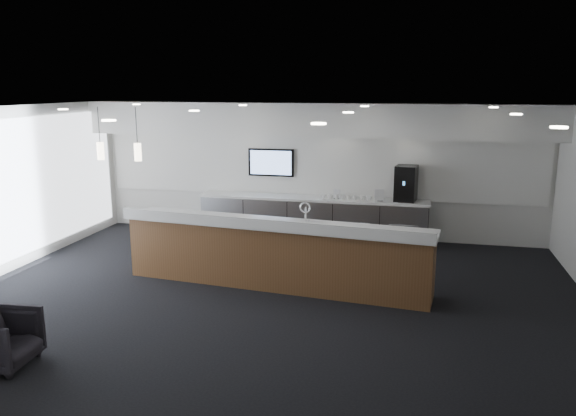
# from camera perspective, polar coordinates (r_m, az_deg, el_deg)

# --- Properties ---
(ground) EXTENTS (10.00, 10.00, 0.00)m
(ground) POSITION_cam_1_polar(r_m,az_deg,el_deg) (9.19, -1.82, -9.06)
(ground) COLOR black
(ground) RESTS_ON ground
(ceiling) EXTENTS (10.00, 8.00, 0.02)m
(ceiling) POSITION_cam_1_polar(r_m,az_deg,el_deg) (8.56, -1.96, 9.97)
(ceiling) COLOR black
(ceiling) RESTS_ON back_wall
(back_wall) EXTENTS (10.00, 0.02, 3.00)m
(back_wall) POSITION_cam_1_polar(r_m,az_deg,el_deg) (12.60, 2.80, 3.88)
(back_wall) COLOR silver
(back_wall) RESTS_ON ground
(soffit_bulkhead) EXTENTS (10.00, 0.90, 0.70)m
(soffit_bulkhead) POSITION_cam_1_polar(r_m,az_deg,el_deg) (12.04, 2.47, 9.00)
(soffit_bulkhead) COLOR silver
(soffit_bulkhead) RESTS_ON back_wall
(alcove_panel) EXTENTS (9.80, 0.06, 1.40)m
(alcove_panel) POSITION_cam_1_polar(r_m,az_deg,el_deg) (12.56, 2.78, 4.31)
(alcove_panel) COLOR silver
(alcove_panel) RESTS_ON back_wall
(back_credenza) EXTENTS (5.06, 0.66, 0.95)m
(back_credenza) POSITION_cam_1_polar(r_m,az_deg,el_deg) (12.44, 2.45, -1.02)
(back_credenza) COLOR gray
(back_credenza) RESTS_ON ground
(wall_tv) EXTENTS (1.05, 0.08, 0.62)m
(wall_tv) POSITION_cam_1_polar(r_m,az_deg,el_deg) (12.70, -1.73, 4.64)
(wall_tv) COLOR black
(wall_tv) RESTS_ON back_wall
(pendant_left) EXTENTS (0.12, 0.12, 0.30)m
(pendant_left) POSITION_cam_1_polar(r_m,az_deg,el_deg) (10.23, -13.91, 5.80)
(pendant_left) COLOR #F9E5C2
(pendant_left) RESTS_ON ceiling
(pendant_right) EXTENTS (0.12, 0.12, 0.30)m
(pendant_right) POSITION_cam_1_polar(r_m,az_deg,el_deg) (10.56, -17.32, 5.80)
(pendant_right) COLOR #F9E5C2
(pendant_right) RESTS_ON ceiling
(ceiling_can_lights) EXTENTS (7.00, 5.00, 0.02)m
(ceiling_can_lights) POSITION_cam_1_polar(r_m,az_deg,el_deg) (8.56, -1.96, 9.77)
(ceiling_can_lights) COLOR white
(ceiling_can_lights) RESTS_ON ceiling
(service_counter) EXTENTS (5.38, 1.41, 1.49)m
(service_counter) POSITION_cam_1_polar(r_m,az_deg,el_deg) (9.53, -1.29, -4.60)
(service_counter) COLOR brown
(service_counter) RESTS_ON ground
(coffee_machine) EXTENTS (0.50, 0.59, 0.75)m
(coffee_machine) POSITION_cam_1_polar(r_m,az_deg,el_deg) (12.13, 11.90, 2.47)
(coffee_machine) COLOR black
(coffee_machine) RESTS_ON back_credenza
(info_sign_left) EXTENTS (0.15, 0.04, 0.21)m
(info_sign_left) POSITION_cam_1_polar(r_m,az_deg,el_deg) (12.17, 4.99, 1.42)
(info_sign_left) COLOR silver
(info_sign_left) RESTS_ON back_credenza
(info_sign_right) EXTENTS (0.19, 0.08, 0.26)m
(info_sign_right) POSITION_cam_1_polar(r_m,az_deg,el_deg) (12.04, 9.24, 1.30)
(info_sign_right) COLOR silver
(info_sign_right) RESTS_ON back_credenza
(armchair) EXTENTS (0.80, 0.78, 0.68)m
(armchair) POSITION_cam_1_polar(r_m,az_deg,el_deg) (7.80, -27.09, -11.81)
(armchair) COLOR black
(armchair) RESTS_ON ground
(cup_0) EXTENTS (0.11, 0.11, 0.10)m
(cup_0) POSITION_cam_1_polar(r_m,az_deg,el_deg) (12.11, 8.21, 1.03)
(cup_0) COLOR white
(cup_0) RESTS_ON back_credenza
(cup_1) EXTENTS (0.16, 0.16, 0.10)m
(cup_1) POSITION_cam_1_polar(r_m,az_deg,el_deg) (12.12, 7.55, 1.06)
(cup_1) COLOR white
(cup_1) RESTS_ON back_credenza
(cup_2) EXTENTS (0.14, 0.14, 0.10)m
(cup_2) POSITION_cam_1_polar(r_m,az_deg,el_deg) (12.13, 6.89, 1.09)
(cup_2) COLOR white
(cup_2) RESTS_ON back_credenza
(cup_3) EXTENTS (0.14, 0.14, 0.10)m
(cup_3) POSITION_cam_1_polar(r_m,az_deg,el_deg) (12.15, 6.23, 1.12)
(cup_3) COLOR white
(cup_3) RESTS_ON back_credenza
(cup_4) EXTENTS (0.15, 0.15, 0.10)m
(cup_4) POSITION_cam_1_polar(r_m,az_deg,el_deg) (12.16, 5.58, 1.15)
(cup_4) COLOR white
(cup_4) RESTS_ON back_credenza
(cup_5) EXTENTS (0.12, 0.12, 0.10)m
(cup_5) POSITION_cam_1_polar(r_m,az_deg,el_deg) (12.18, 4.93, 1.18)
(cup_5) COLOR white
(cup_5) RESTS_ON back_credenza
(cup_6) EXTENTS (0.16, 0.16, 0.10)m
(cup_6) POSITION_cam_1_polar(r_m,az_deg,el_deg) (12.20, 4.28, 1.21)
(cup_6) COLOR white
(cup_6) RESTS_ON back_credenza
(cup_7) EXTENTS (0.13, 0.13, 0.10)m
(cup_7) POSITION_cam_1_polar(r_m,az_deg,el_deg) (12.22, 3.63, 1.24)
(cup_7) COLOR white
(cup_7) RESTS_ON back_credenza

